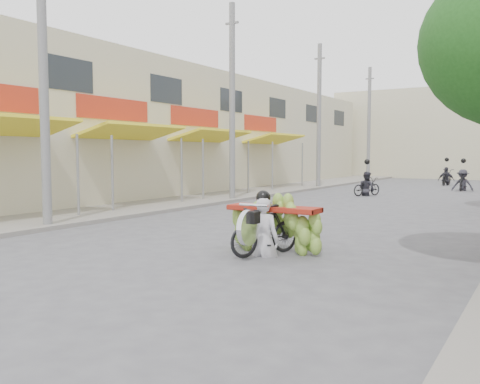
% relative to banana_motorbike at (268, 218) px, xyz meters
% --- Properties ---
extents(ground, '(120.00, 120.00, 0.00)m').
position_rel_banana_motorbike_xyz_m(ground, '(-1.13, -3.09, -0.71)').
color(ground, '#55555A').
rests_on(ground, ground).
extents(sidewalk_left, '(4.00, 60.00, 0.12)m').
position_rel_banana_motorbike_xyz_m(sidewalk_left, '(-8.13, 11.91, -0.65)').
color(sidewalk_left, gray).
rests_on(sidewalk_left, ground).
extents(shophouse_row_left, '(9.77, 40.00, 6.00)m').
position_rel_banana_motorbike_xyz_m(shophouse_row_left, '(-13.11, 10.89, 2.29)').
color(shophouse_row_left, beige).
rests_on(shophouse_row_left, ground).
extents(far_building, '(20.00, 6.00, 7.00)m').
position_rel_banana_motorbike_xyz_m(far_building, '(-1.13, 34.91, 2.79)').
color(far_building, beige).
rests_on(far_building, ground).
extents(utility_pole_near, '(0.60, 0.24, 8.00)m').
position_rel_banana_motorbike_xyz_m(utility_pole_near, '(-6.53, -0.09, 3.32)').
color(utility_pole_near, slate).
rests_on(utility_pole_near, ground).
extents(utility_pole_mid, '(0.60, 0.24, 8.00)m').
position_rel_banana_motorbike_xyz_m(utility_pole_mid, '(-6.53, 8.91, 3.32)').
color(utility_pole_mid, slate).
rests_on(utility_pole_mid, ground).
extents(utility_pole_far, '(0.60, 0.24, 8.00)m').
position_rel_banana_motorbike_xyz_m(utility_pole_far, '(-6.53, 17.91, 3.32)').
color(utility_pole_far, slate).
rests_on(utility_pole_far, ground).
extents(utility_pole_back, '(0.60, 0.24, 8.00)m').
position_rel_banana_motorbike_xyz_m(utility_pole_back, '(-6.53, 26.91, 3.32)').
color(utility_pole_back, slate).
rests_on(utility_pole_back, ground).
extents(banana_motorbike, '(2.20, 1.84, 2.14)m').
position_rel_banana_motorbike_xyz_m(banana_motorbike, '(0.00, 0.00, 0.00)').
color(banana_motorbike, black).
rests_on(banana_motorbike, ground).
extents(bg_motorbike_a, '(1.18, 1.59, 1.95)m').
position_rel_banana_motorbike_xyz_m(bg_motorbike_a, '(-2.62, 14.36, 0.05)').
color(bg_motorbike_a, black).
rests_on(bg_motorbike_a, ground).
extents(bg_motorbike_b, '(1.06, 1.74, 1.95)m').
position_rel_banana_motorbike_xyz_m(bg_motorbike_b, '(0.70, 20.07, 0.13)').
color(bg_motorbike_b, black).
rests_on(bg_motorbike_b, ground).
extents(bg_motorbike_c, '(1.00, 1.77, 1.95)m').
position_rel_banana_motorbike_xyz_m(bg_motorbike_c, '(-0.86, 24.49, 0.07)').
color(bg_motorbike_c, black).
rests_on(bg_motorbike_c, ground).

